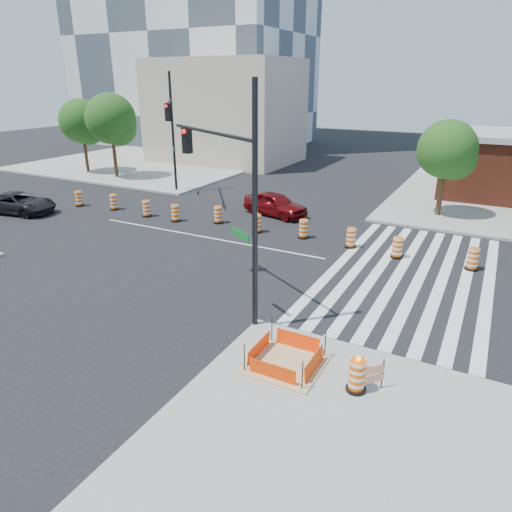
% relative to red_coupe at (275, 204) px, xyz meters
% --- Properties ---
extents(ground, '(120.00, 120.00, 0.00)m').
position_rel_red_coupe_xyz_m(ground, '(-1.57, -5.69, -0.73)').
color(ground, black).
rests_on(ground, ground).
extents(sidewalk_nw, '(22.00, 22.00, 0.15)m').
position_rel_red_coupe_xyz_m(sidewalk_nw, '(-19.57, 12.31, -0.66)').
color(sidewalk_nw, gray).
rests_on(sidewalk_nw, ground).
extents(crosswalk_east, '(6.75, 13.50, 0.01)m').
position_rel_red_coupe_xyz_m(crosswalk_east, '(9.38, -5.69, -0.73)').
color(crosswalk_east, silver).
rests_on(crosswalk_east, ground).
extents(lane_centerline, '(14.00, 0.12, 0.01)m').
position_rel_red_coupe_xyz_m(lane_centerline, '(-1.57, -5.69, -0.73)').
color(lane_centerline, silver).
rests_on(lane_centerline, ground).
extents(excavation_pit, '(2.20, 2.20, 0.90)m').
position_rel_red_coupe_xyz_m(excavation_pit, '(7.43, -14.69, -0.51)').
color(excavation_pit, tan).
rests_on(excavation_pit, ground).
extents(beige_midrise, '(14.00, 10.00, 10.00)m').
position_rel_red_coupe_xyz_m(beige_midrise, '(-13.57, 16.31, 4.27)').
color(beige_midrise, tan).
rests_on(beige_midrise, ground).
extents(red_coupe, '(4.58, 2.67, 1.46)m').
position_rel_red_coupe_xyz_m(red_coupe, '(0.00, 0.00, 0.00)').
color(red_coupe, '#5C070B').
rests_on(red_coupe, ground).
extents(dark_suv, '(5.09, 3.01, 1.33)m').
position_rel_red_coupe_xyz_m(dark_suv, '(-14.79, -7.25, -0.07)').
color(dark_suv, black).
rests_on(dark_suv, ground).
extents(signal_pole_se, '(5.29, 3.18, 8.00)m').
position_rel_red_coupe_xyz_m(signal_pole_se, '(4.06, -12.16, 4.17)').
color(signal_pole_se, black).
rests_on(signal_pole_se, ground).
extents(signal_pole_nw, '(3.88, 5.27, 8.47)m').
position_rel_red_coupe_xyz_m(signal_pole_nw, '(-8.57, 0.98, 4.45)').
color(signal_pole_nw, black).
rests_on(signal_pole_nw, ground).
extents(pit_drum, '(0.55, 0.55, 1.09)m').
position_rel_red_coupe_xyz_m(pit_drum, '(9.64, -14.93, -0.13)').
color(pit_drum, black).
rests_on(pit_drum, ground).
extents(barricade, '(0.56, 0.58, 0.91)m').
position_rel_red_coupe_xyz_m(barricade, '(9.99, -14.73, -0.08)').
color(barricade, '#F25505').
rests_on(barricade, ground).
extents(tree_north_a, '(3.86, 3.86, 6.56)m').
position_rel_red_coupe_xyz_m(tree_north_a, '(-21.13, 4.44, 3.67)').
color(tree_north_a, '#382314').
rests_on(tree_north_a, ground).
extents(tree_north_b, '(4.17, 4.17, 7.09)m').
position_rel_red_coupe_xyz_m(tree_north_b, '(-17.14, 3.95, 4.03)').
color(tree_north_b, '#382314').
rests_on(tree_north_b, ground).
extents(tree_north_c, '(3.51, 3.48, 5.92)m').
position_rel_red_coupe_xyz_m(tree_north_c, '(9.21, 4.52, 3.24)').
color(tree_north_c, '#382314').
rests_on(tree_north_c, ground).
extents(median_drum_0, '(0.60, 0.60, 1.02)m').
position_rel_red_coupe_xyz_m(median_drum_0, '(-12.77, -4.22, -0.25)').
color(median_drum_0, black).
rests_on(median_drum_0, ground).
extents(median_drum_1, '(0.60, 0.60, 1.02)m').
position_rel_red_coupe_xyz_m(median_drum_1, '(-9.99, -3.81, -0.25)').
color(median_drum_1, black).
rests_on(median_drum_1, ground).
extents(median_drum_2, '(0.60, 0.60, 1.02)m').
position_rel_red_coupe_xyz_m(median_drum_2, '(-7.01, -4.04, -0.25)').
color(median_drum_2, black).
rests_on(median_drum_2, ground).
extents(median_drum_3, '(0.60, 0.60, 1.02)m').
position_rel_red_coupe_xyz_m(median_drum_3, '(-4.77, -4.03, -0.25)').
color(median_drum_3, black).
rests_on(median_drum_3, ground).
extents(median_drum_4, '(0.60, 0.60, 1.02)m').
position_rel_red_coupe_xyz_m(median_drum_4, '(-2.28, -3.11, -0.25)').
color(median_drum_4, black).
rests_on(median_drum_4, ground).
extents(median_drum_5, '(0.60, 0.60, 1.18)m').
position_rel_red_coupe_xyz_m(median_drum_5, '(0.60, -3.60, -0.24)').
color(median_drum_5, black).
rests_on(median_drum_5, ground).
extents(median_drum_6, '(0.60, 0.60, 1.02)m').
position_rel_red_coupe_xyz_m(median_drum_6, '(3.29, -3.29, -0.25)').
color(median_drum_6, black).
rests_on(median_drum_6, ground).
extents(median_drum_7, '(0.60, 0.60, 1.02)m').
position_rel_red_coupe_xyz_m(median_drum_7, '(6.01, -3.54, -0.25)').
color(median_drum_7, black).
rests_on(median_drum_7, ground).
extents(median_drum_8, '(0.60, 0.60, 1.02)m').
position_rel_red_coupe_xyz_m(median_drum_8, '(8.41, -3.88, -0.25)').
color(median_drum_8, black).
rests_on(median_drum_8, ground).
extents(median_drum_9, '(0.60, 0.60, 1.02)m').
position_rel_red_coupe_xyz_m(median_drum_9, '(11.74, -3.82, -0.25)').
color(median_drum_9, black).
rests_on(median_drum_9, ground).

